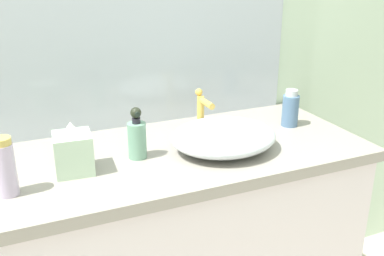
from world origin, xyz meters
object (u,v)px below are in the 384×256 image
Objects in this scene: perfume_bottle at (290,109)px; spray_can at (5,167)px; soap_dispenser at (137,137)px; sink_basin at (224,136)px; tissue_box at (73,151)px.

spray_can is (-1.05, -0.15, 0.02)m from perfume_bottle.
soap_dispenser is 0.42m from spray_can.
sink_basin is 2.11× the size of soap_dispenser.
soap_dispenser is at bearing 6.43° from tissue_box.
perfume_bottle is at bearing 5.14° from tissue_box.
spray_can is at bearing -159.68° from tissue_box.
tissue_box is at bearing 176.62° from sink_basin.
soap_dispenser is 0.64m from perfume_bottle.
soap_dispenser reaches higher than tissue_box.
sink_basin is 0.36m from perfume_bottle.
sink_basin is at bearing 3.50° from spray_can.
tissue_box reaches higher than sink_basin.
spray_can is 1.04× the size of tissue_box.
spray_can is at bearing -176.50° from sink_basin.
sink_basin is 2.15× the size of spray_can.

